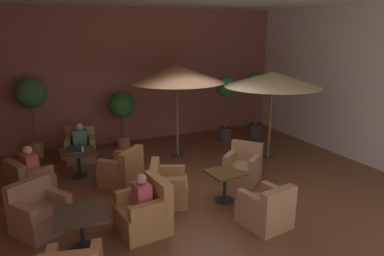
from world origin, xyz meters
TOP-DOWN VIEW (x-y plane):
  - ground_plane at (0.00, 0.00)m, footprint 9.11×8.08m
  - wall_back_brick at (0.00, 4.00)m, footprint 9.11×0.08m
  - wall_right_plain at (4.51, 0.00)m, footprint 0.08×8.08m
  - cafe_table_front_left at (-2.38, 1.63)m, footprint 0.82×0.82m
  - armchair_front_left_north at (-3.46, 1.14)m, footprint 1.02×1.02m
  - armchair_front_left_east at (-1.55, 0.79)m, footprint 1.10×1.10m
  - armchair_front_left_south at (-2.18, 2.81)m, footprint 0.86×0.88m
  - cafe_table_front_right at (0.14, -0.89)m, footprint 0.70×0.70m
  - armchair_front_right_north at (0.33, -2.03)m, footprint 0.84×0.89m
  - armchair_front_right_east at (1.04, -0.15)m, footprint 1.05×1.04m
  - armchair_front_right_south at (-0.93, -0.46)m, footprint 0.98×1.03m
  - cafe_table_mid_center at (-2.71, -1.42)m, footprint 0.82×0.82m
  - armchair_mid_center_east at (-1.65, -1.30)m, footprint 0.88×0.89m
  - armchair_mid_center_south at (-3.30, -0.54)m, footprint 1.09×1.07m
  - patio_umbrella_tall_red at (0.27, 1.96)m, footprint 2.52×2.52m
  - patio_umbrella_center_beige at (2.40, 0.73)m, footprint 2.47×2.47m
  - potted_tree_left_corner at (2.19, 2.72)m, footprint 0.63×0.63m
  - potted_tree_mid_left at (3.31, 2.71)m, footprint 0.73×0.73m
  - potted_tree_mid_right at (-3.26, 3.49)m, footprint 0.82×0.82m
  - potted_tree_right_corner at (-0.93, 3.26)m, footprint 0.74×0.74m
  - patron_blue_shirt at (-1.70, -1.31)m, footprint 0.29×0.37m
  - patron_by_window at (-3.43, 1.16)m, footprint 0.37×0.43m
  - patron_with_friend at (-2.19, 2.76)m, footprint 0.39×0.30m
  - iced_drink_cup at (-2.30, 1.60)m, footprint 0.08×0.08m
  - open_laptop at (-2.46, 1.59)m, footprint 0.32×0.24m

SIDE VIEW (x-z plane):
  - ground_plane at x=0.00m, z-range -0.02..0.00m
  - armchair_front_left_north at x=-3.46m, z-range -0.09..0.67m
  - armchair_front_right_north at x=0.33m, z-range -0.10..0.70m
  - armchair_front_right_south at x=-0.93m, z-range -0.11..0.72m
  - armchair_front_right_east at x=1.04m, z-range -0.11..0.74m
  - armchair_mid_center_south at x=-3.30m, z-range -0.12..0.75m
  - armchair_front_left_east at x=-1.55m, z-range -0.11..0.74m
  - armchair_front_left_south at x=-2.18m, z-range -0.12..0.76m
  - armchair_mid_center_east at x=-1.65m, z-range -0.12..0.80m
  - cafe_table_front_right at x=0.14m, z-range 0.15..0.77m
  - cafe_table_mid_center at x=-2.71m, z-range 0.18..0.81m
  - cafe_table_front_left at x=-2.38m, z-range 0.20..0.82m
  - open_laptop at x=-2.46m, z-range 0.58..0.78m
  - patron_with_friend at x=-2.19m, z-range 0.37..0.99m
  - iced_drink_cup at x=-2.30m, z-range 0.63..0.74m
  - patron_by_window at x=-3.43m, z-range 0.36..1.01m
  - patron_blue_shirt at x=-1.70m, z-range 0.41..1.02m
  - potted_tree_right_corner at x=-0.93m, z-range 0.33..2.01m
  - potted_tree_left_corner at x=2.19m, z-range 0.36..2.40m
  - potted_tree_mid_left at x=3.31m, z-range 0.39..2.55m
  - potted_tree_mid_right at x=-3.26m, z-range 0.55..2.75m
  - wall_back_brick at x=0.00m, z-range 0.00..4.05m
  - wall_right_plain at x=4.51m, z-range 0.00..4.05m
  - patio_umbrella_center_beige at x=2.40m, z-range 0.98..3.34m
  - patio_umbrella_tall_red at x=0.27m, z-range 1.03..3.54m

